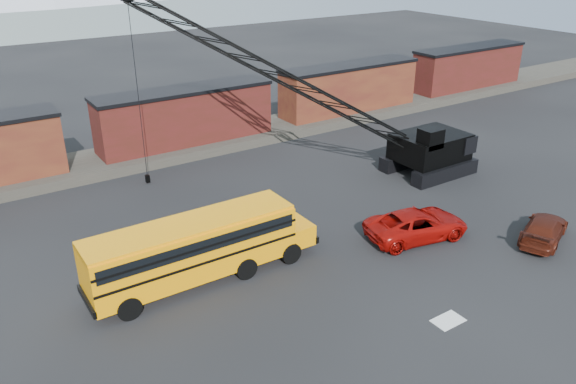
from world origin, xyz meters
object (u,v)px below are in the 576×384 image
red_pickup (417,224)px  crawler_crane (281,76)px  school_bus (199,247)px  maroon_suv (544,229)px

red_pickup → crawler_crane: 12.75m
red_pickup → school_bus: bearing=88.0°
maroon_suv → red_pickup: bearing=31.6°
crawler_crane → school_bus: bearing=-140.5°
school_bus → maroon_suv: school_bus is taller
red_pickup → crawler_crane: crawler_crane is taller
maroon_suv → crawler_crane: crawler_crane is taller
school_bus → maroon_suv: bearing=-21.6°
school_bus → maroon_suv: size_ratio=2.49×
school_bus → crawler_crane: size_ratio=0.57×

